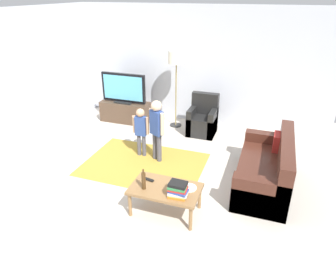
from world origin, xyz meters
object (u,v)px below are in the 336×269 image
at_px(child_center, 157,125).
at_px(book_stack, 178,190).
at_px(child_near_tv, 141,128).
at_px(bottle, 144,181).
at_px(couch, 269,170).
at_px(plate, 189,188).
at_px(tv_remote, 149,180).
at_px(tv_stand, 125,112).
at_px(tv, 123,88).
at_px(floor_lamp, 176,61).
at_px(armchair, 203,121).
at_px(coffee_table, 165,191).

xyz_separation_m(child_center, book_stack, (0.89, -1.51, -0.20)).
bearing_deg(child_near_tv, bottle, -64.91).
distance_m(child_near_tv, child_center, 0.38).
relative_size(couch, plate, 8.18).
bearing_deg(tv_remote, child_center, 117.25).
distance_m(tv_stand, couch, 3.88).
bearing_deg(tv_remote, book_stack, -11.18).
bearing_deg(couch, tv_remote, -146.71).
xyz_separation_m(tv, floor_lamp, (1.25, 0.17, 0.70)).
bearing_deg(child_center, book_stack, -59.50).
relative_size(tv_stand, book_stack, 4.34).
xyz_separation_m(tv, child_center, (1.43, -1.51, -0.13)).
height_order(couch, armchair, armchair).
relative_size(floor_lamp, child_center, 1.49).
relative_size(tv, floor_lamp, 0.62).
distance_m(child_near_tv, tv_remote, 1.54).
bearing_deg(child_center, armchair, 70.53).
relative_size(armchair, floor_lamp, 0.51).
bearing_deg(coffee_table, bottle, -156.80).
bearing_deg(coffee_table, armchair, 92.78).
relative_size(armchair, bottle, 2.83).
relative_size(coffee_table, bottle, 3.14).
bearing_deg(child_center, bottle, -75.63).
distance_m(armchair, bottle, 3.03).
height_order(tv_stand, floor_lamp, floor_lamp).
relative_size(couch, armchair, 2.00).
bearing_deg(book_stack, couch, 48.89).
bearing_deg(coffee_table, tv_stand, 125.64).
height_order(floor_lamp, plate, floor_lamp).
relative_size(tv_stand, tv_remote, 7.06).
height_order(bottle, plate, bottle).
bearing_deg(floor_lamp, tv_stand, -173.10).
bearing_deg(tv, plate, -49.24).
relative_size(tv_stand, plate, 5.45).
xyz_separation_m(tv_stand, tv, (-0.00, -0.02, 0.60)).
bearing_deg(coffee_table, book_stack, -27.74).
distance_m(child_center, bottle, 1.57).
distance_m(tv_stand, child_center, 2.15).
height_order(tv, coffee_table, tv).
height_order(child_center, book_stack, child_center).
bearing_deg(bottle, tv_stand, 120.84).
bearing_deg(plate, child_near_tv, 134.61).
xyz_separation_m(armchair, bottle, (-0.14, -3.01, 0.26)).
xyz_separation_m(coffee_table, book_stack, (0.22, -0.12, 0.15)).
bearing_deg(tv, floor_lamp, 7.84).
bearing_deg(floor_lamp, tv_remote, -79.62).
height_order(floor_lamp, bottle, floor_lamp).
xyz_separation_m(coffee_table, bottle, (-0.28, -0.12, 0.18)).
height_order(child_near_tv, bottle, child_near_tv).
relative_size(child_near_tv, child_center, 0.82).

